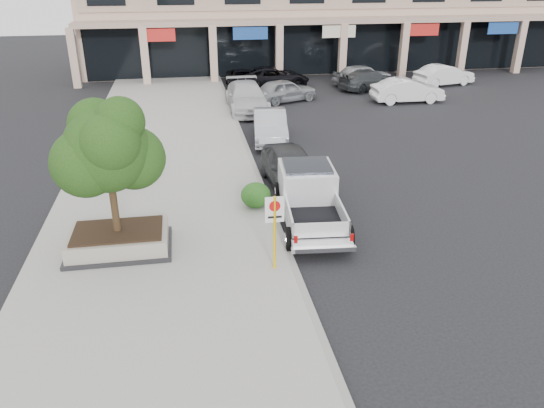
# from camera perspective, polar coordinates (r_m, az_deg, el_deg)

# --- Properties ---
(ground) EXTENTS (120.00, 120.00, 0.00)m
(ground) POSITION_cam_1_polar(r_m,az_deg,el_deg) (16.68, 7.28, -5.75)
(ground) COLOR black
(ground) RESTS_ON ground
(sidewalk) EXTENTS (8.00, 52.00, 0.15)m
(sidewalk) POSITION_cam_1_polar(r_m,az_deg,el_deg) (21.42, -11.64, 1.26)
(sidewalk) COLOR gray
(sidewalk) RESTS_ON ground
(curb) EXTENTS (0.20, 52.00, 0.15)m
(curb) POSITION_cam_1_polar(r_m,az_deg,el_deg) (21.59, -1.13, 1.97)
(curb) COLOR gray
(curb) RESTS_ON ground
(strip_mall) EXTENTS (40.55, 12.43, 9.50)m
(strip_mall) POSITION_cam_1_polar(r_m,az_deg,el_deg) (49.40, 5.36, 20.22)
(strip_mall) COLOR tan
(strip_mall) RESTS_ON ground
(planter) EXTENTS (3.20, 2.20, 0.68)m
(planter) POSITION_cam_1_polar(r_m,az_deg,el_deg) (17.23, -16.13, -3.74)
(planter) COLOR black
(planter) RESTS_ON sidewalk
(planter_tree) EXTENTS (2.90, 2.55, 4.00)m
(planter_tree) POSITION_cam_1_polar(r_m,az_deg,el_deg) (16.23, -16.82, 5.74)
(planter_tree) COLOR #2F2312
(planter_tree) RESTS_ON planter
(no_parking_sign) EXTENTS (0.55, 0.09, 2.30)m
(no_parking_sign) POSITION_cam_1_polar(r_m,az_deg,el_deg) (15.02, 0.28, -2.05)
(no_parking_sign) COLOR #E6B80C
(no_parking_sign) RESTS_ON sidewalk
(hedge) EXTENTS (1.10, 0.99, 0.93)m
(hedge) POSITION_cam_1_polar(r_m,az_deg,el_deg) (19.36, -1.76, 0.96)
(hedge) COLOR #1A4814
(hedge) RESTS_ON sidewalk
(pickup_truck) EXTENTS (2.62, 5.91, 1.81)m
(pickup_truck) POSITION_cam_1_polar(r_m,az_deg,el_deg) (18.35, 4.18, 0.51)
(pickup_truck) COLOR silver
(pickup_truck) RESTS_ON ground
(curb_car_a) EXTENTS (2.09, 4.81, 1.61)m
(curb_car_a) POSITION_cam_1_polar(r_m,az_deg,el_deg) (21.42, 2.09, 3.88)
(curb_car_a) COLOR #2B2E30
(curb_car_a) RESTS_ON ground
(curb_car_b) EXTENTS (2.15, 4.81, 1.53)m
(curb_car_b) POSITION_cam_1_polar(r_m,az_deg,el_deg) (27.36, -0.21, 8.42)
(curb_car_b) COLOR #ABADB3
(curb_car_b) RESTS_ON ground
(curb_car_c) EXTENTS (2.35, 5.76, 1.67)m
(curb_car_c) POSITION_cam_1_polar(r_m,az_deg,el_deg) (33.21, -2.73, 11.40)
(curb_car_c) COLOR silver
(curb_car_c) RESTS_ON ground
(curb_car_d) EXTENTS (2.35, 4.87, 1.34)m
(curb_car_d) POSITION_cam_1_polar(r_m,az_deg,el_deg) (39.36, -3.18, 13.21)
(curb_car_d) COLOR black
(curb_car_d) RESTS_ON ground
(lot_car_a) EXTENTS (4.74, 3.33, 1.50)m
(lot_car_a) POSITION_cam_1_polar(r_m,az_deg,el_deg) (35.44, 1.36, 12.12)
(lot_car_a) COLOR gray
(lot_car_a) RESTS_ON ground
(lot_car_b) EXTENTS (4.66, 1.63, 1.53)m
(lot_car_b) POSITION_cam_1_polar(r_m,az_deg,el_deg) (36.43, 14.36, 11.75)
(lot_car_b) COLOR silver
(lot_car_b) RESTS_ON ground
(lot_car_c) EXTENTS (5.19, 3.34, 1.40)m
(lot_car_c) POSITION_cam_1_polar(r_m,az_deg,el_deg) (39.59, 10.51, 12.97)
(lot_car_c) COLOR #303335
(lot_car_c) RESTS_ON ground
(lot_car_d) EXTENTS (5.84, 3.35, 1.53)m
(lot_car_d) POSITION_cam_1_polar(r_m,az_deg,el_deg) (39.62, -0.05, 13.47)
(lot_car_d) COLOR black
(lot_car_d) RESTS_ON ground
(lot_car_e) EXTENTS (4.86, 2.92, 1.55)m
(lot_car_e) POSITION_cam_1_polar(r_m,az_deg,el_deg) (41.03, 9.71, 13.53)
(lot_car_e) COLOR #A4A6AC
(lot_car_e) RESTS_ON ground
(lot_car_f) EXTENTS (4.84, 2.69, 1.51)m
(lot_car_f) POSITION_cam_1_polar(r_m,az_deg,el_deg) (42.50, 18.02, 13.06)
(lot_car_f) COLOR silver
(lot_car_f) RESTS_ON ground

